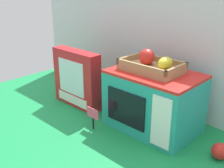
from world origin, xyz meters
TOP-DOWN VIEW (x-y plane):
  - ground_plane at (0.00, 0.00)m, footprint 1.70×1.70m
  - display_back_panel at (0.00, 0.25)m, footprint 1.61×0.03m
  - toy_microwave at (0.19, 0.04)m, footprint 0.38×0.27m
  - food_groups_crate at (0.17, 0.05)m, footprint 0.25×0.16m
  - cookie_set_box at (-0.23, -0.04)m, footprint 0.30×0.07m
  - price_sign at (0.01, -0.16)m, footprint 0.07×0.01m
  - loose_toy_apple at (0.51, 0.02)m, footprint 0.06×0.06m

SIDE VIEW (x-z plane):
  - ground_plane at x=0.00m, z-range 0.00..0.00m
  - loose_toy_apple at x=0.51m, z-range 0.00..0.06m
  - price_sign at x=0.01m, z-range 0.02..0.12m
  - toy_microwave at x=0.19m, z-range 0.00..0.26m
  - cookie_set_box at x=-0.23m, z-range 0.00..0.29m
  - food_groups_crate at x=0.17m, z-range 0.24..0.33m
  - display_back_panel at x=0.00m, z-range 0.00..0.60m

